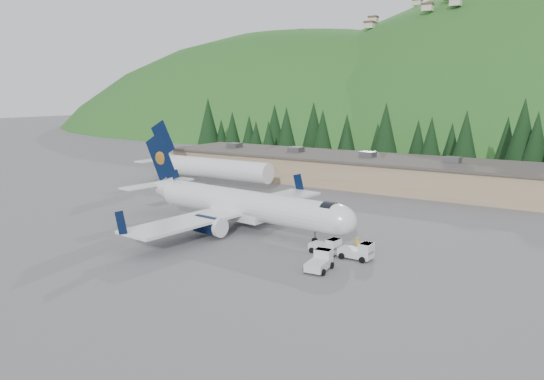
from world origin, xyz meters
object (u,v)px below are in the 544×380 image
at_px(baggage_tug_a, 327,247).
at_px(baggage_tug_b, 359,252).
at_px(second_airliner, 204,167).
at_px(terminal_building, 342,168).
at_px(airliner, 239,204).
at_px(baggage_tug_c, 320,261).
at_px(ramp_worker, 357,245).

xyz_separation_m(baggage_tug_a, baggage_tug_b, (3.53, 0.03, 0.04)).
height_order(second_airliner, baggage_tug_b, second_airliner).
relative_size(second_airliner, terminal_building, 0.39).
relative_size(airliner, baggage_tug_b, 9.87).
bearing_deg(baggage_tug_c, ramp_worker, -11.54).
distance_m(baggage_tug_b, terminal_building, 46.81).
distance_m(airliner, baggage_tug_a, 14.64).
height_order(airliner, ramp_worker, airliner).
bearing_deg(terminal_building, baggage_tug_c, -66.96).
distance_m(baggage_tug_b, ramp_worker, 2.41).
height_order(second_airliner, baggage_tug_c, second_airliner).
bearing_deg(second_airliner, baggage_tug_a, -33.95).
bearing_deg(terminal_building, airliner, -83.94).
distance_m(second_airliner, baggage_tug_a, 45.80).
height_order(terminal_building, ramp_worker, terminal_building).
xyz_separation_m(baggage_tug_b, ramp_worker, (-1.12, 2.14, 0.02)).
bearing_deg(ramp_worker, baggage_tug_c, 85.19).
bearing_deg(baggage_tug_a, ramp_worker, 48.90).
bearing_deg(baggage_tug_a, terminal_building, 120.41).
relative_size(airliner, terminal_building, 0.48).
relative_size(baggage_tug_c, terminal_building, 0.05).
bearing_deg(baggage_tug_b, baggage_tug_a, -177.82).
xyz_separation_m(baggage_tug_a, ramp_worker, (2.41, 2.17, 0.06)).
height_order(baggage_tug_c, terminal_building, terminal_building).
bearing_deg(ramp_worker, airliner, -4.31).
bearing_deg(airliner, terminal_building, 101.45).
xyz_separation_m(baggage_tug_b, terminal_building, (-21.55, 41.51, 1.81)).
distance_m(second_airliner, terminal_building, 25.55).
height_order(baggage_tug_a, ramp_worker, baggage_tug_a).
bearing_deg(baggage_tug_c, second_airliner, 46.56).
height_order(airliner, terminal_building, airliner).
distance_m(baggage_tug_c, terminal_building, 50.48).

